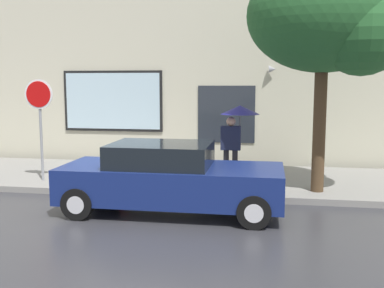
{
  "coord_description": "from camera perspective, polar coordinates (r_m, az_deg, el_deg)",
  "views": [
    {
      "loc": [
        2.82,
        -9.01,
        2.67
      ],
      "look_at": [
        1.0,
        1.8,
        1.2
      ],
      "focal_mm": 42.4,
      "sensor_mm": 36.0,
      "label": 1
    }
  ],
  "objects": [
    {
      "name": "parked_car",
      "position": [
        9.42,
        -2.81,
        -4.35
      ],
      "size": [
        4.54,
        1.88,
        1.45
      ],
      "color": "navy",
      "rests_on": "ground"
    },
    {
      "name": "ground_plane",
      "position": [
        9.81,
        -7.59,
        -8.22
      ],
      "size": [
        60.0,
        60.0,
        0.0
      ],
      "primitive_type": "plane",
      "color": "#333338"
    },
    {
      "name": "pedestrian_with_umbrella",
      "position": [
        11.4,
        5.65,
        2.76
      ],
      "size": [
        0.97,
        0.97,
        1.98
      ],
      "color": "black",
      "rests_on": "sidewalk"
    },
    {
      "name": "stop_sign",
      "position": [
        12.28,
        -18.63,
        4.13
      ],
      "size": [
        0.76,
        0.1,
        2.63
      ],
      "color": "gray",
      "rests_on": "sidewalk"
    },
    {
      "name": "street_tree",
      "position": [
        10.86,
        17.11,
        14.8
      ],
      "size": [
        3.44,
        2.92,
        5.33
      ],
      "color": "#4C3823",
      "rests_on": "sidewalk"
    },
    {
      "name": "sidewalk",
      "position": [
        12.6,
        -3.57,
        -4.26
      ],
      "size": [
        20.0,
        4.0,
        0.15
      ],
      "primitive_type": "cube",
      "color": "gray",
      "rests_on": "ground"
    },
    {
      "name": "fire_hydrant",
      "position": [
        11.85,
        -8.88,
        -3.02
      ],
      "size": [
        0.3,
        0.44,
        0.72
      ],
      "color": "red",
      "rests_on": "sidewalk"
    },
    {
      "name": "building_facade",
      "position": [
        14.8,
        -1.52,
        10.78
      ],
      "size": [
        20.0,
        0.67,
        7.0
      ],
      "color": "beige",
      "rests_on": "ground"
    }
  ]
}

